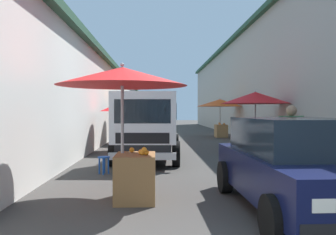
% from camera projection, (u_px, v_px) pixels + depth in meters
% --- Properties ---
extents(ground, '(90.00, 90.00, 0.00)m').
position_uv_depth(ground, '(186.00, 147.00, 15.14)').
color(ground, '#3D3A38').
extents(building_left_whitewash, '(49.80, 7.50, 4.16)m').
position_uv_depth(building_left_whitewash, '(35.00, 100.00, 17.11)').
color(building_left_whitewash, silver).
rests_on(building_left_whitewash, ground).
extents(building_right_concrete, '(49.80, 7.50, 6.31)m').
position_uv_depth(building_right_concrete, '(325.00, 79.00, 17.57)').
color(building_right_concrete, '#A39E93').
rests_on(building_right_concrete, ground).
extents(fruit_stall_mid_lane, '(2.79, 2.79, 2.35)m').
position_uv_depth(fruit_stall_mid_lane, '(220.00, 106.00, 21.00)').
color(fruit_stall_mid_lane, '#9E9EA3').
rests_on(fruit_stall_mid_lane, ground).
extents(fruit_stall_near_left, '(2.26, 2.26, 2.10)m').
position_uv_depth(fruit_stall_near_left, '(130.00, 111.00, 13.55)').
color(fruit_stall_near_left, '#9E9EA3').
rests_on(fruit_stall_near_left, ground).
extents(fruit_stall_far_left, '(2.32, 2.32, 2.42)m').
position_uv_depth(fruit_stall_far_left, '(125.00, 98.00, 6.21)').
color(fruit_stall_far_left, '#9E9EA3').
rests_on(fruit_stall_far_left, ground).
extents(fruit_stall_near_right, '(2.64, 2.64, 2.37)m').
position_uv_depth(fruit_stall_near_right, '(255.00, 104.00, 13.44)').
color(fruit_stall_near_right, '#9E9EA3').
rests_on(fruit_stall_near_right, ground).
extents(fruit_stall_far_right, '(2.56, 2.56, 2.37)m').
position_uv_depth(fruit_stall_far_right, '(143.00, 107.00, 17.06)').
color(fruit_stall_far_right, '#9E9EA3').
rests_on(fruit_stall_far_right, ground).
extents(hatchback_car, '(3.94, 1.98, 1.45)m').
position_uv_depth(hatchback_car, '(297.00, 164.00, 5.45)').
color(hatchback_car, '#0F1438').
rests_on(hatchback_car, ground).
extents(delivery_truck, '(5.00, 2.15, 2.08)m').
position_uv_depth(delivery_truck, '(147.00, 128.00, 10.50)').
color(delivery_truck, black).
rests_on(delivery_truck, ground).
extents(vendor_by_crates, '(0.36, 0.63, 1.69)m').
position_uv_depth(vendor_by_crates, '(291.00, 138.00, 7.52)').
color(vendor_by_crates, '#665B4C').
rests_on(vendor_by_crates, ground).
extents(plastic_stool, '(0.30, 0.30, 0.43)m').
position_uv_depth(plastic_stool, '(104.00, 161.00, 8.68)').
color(plastic_stool, '#194CB2').
rests_on(plastic_stool, ground).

